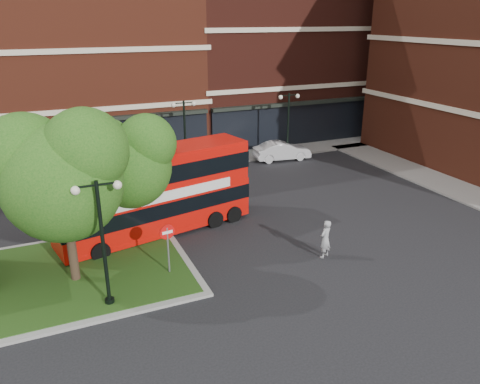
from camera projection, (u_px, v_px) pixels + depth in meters
name	position (u px, v px, depth m)	size (l,w,h in m)	color
ground	(245.00, 278.00, 19.57)	(120.00, 120.00, 0.00)	black
pavement_far	(152.00, 167.00, 33.70)	(44.00, 3.00, 0.12)	slate
terrace_far_left	(15.00, 63.00, 34.69)	(26.00, 12.00, 14.00)	maroon
terrace_far_right	(278.00, 42.00, 42.56)	(18.00, 12.00, 16.00)	#471911
traffic_island	(37.00, 282.00, 19.13)	(12.60, 7.60, 0.15)	gray
tree_island_west	(58.00, 171.00, 17.62)	(5.40, 4.71, 7.21)	#2D2116
tree_island_east	(127.00, 158.00, 21.08)	(4.46, 3.90, 6.29)	#2D2116
lamp_island	(102.00, 238.00, 16.69)	(1.72, 0.36, 5.00)	black
lamp_far_left	(185.00, 133.00, 31.75)	(1.72, 0.36, 5.00)	black
lamp_far_right	(288.00, 123.00, 34.74)	(1.72, 0.36, 5.00)	black
bus	(155.00, 187.00, 22.78)	(10.04, 4.20, 3.74)	red
woman	(325.00, 239.00, 20.95)	(0.65, 0.43, 1.79)	#949496
car_silver	(161.00, 159.00, 33.26)	(1.66, 4.12, 1.40)	#A1A5A8
car_white	(282.00, 151.00, 35.32)	(1.49, 4.27, 1.41)	silver
no_entry_sign	(168.00, 240.00, 19.22)	(0.64, 0.13, 2.31)	slate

